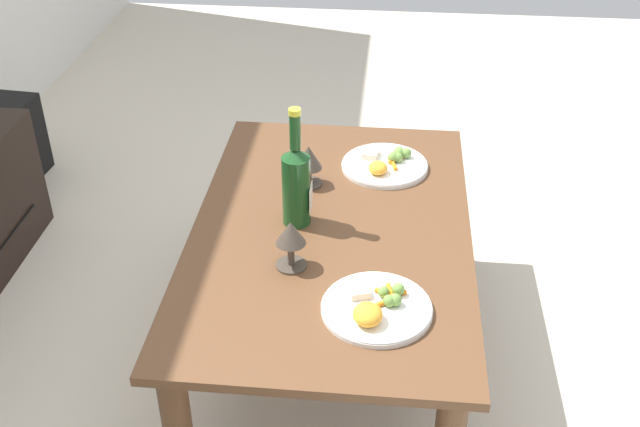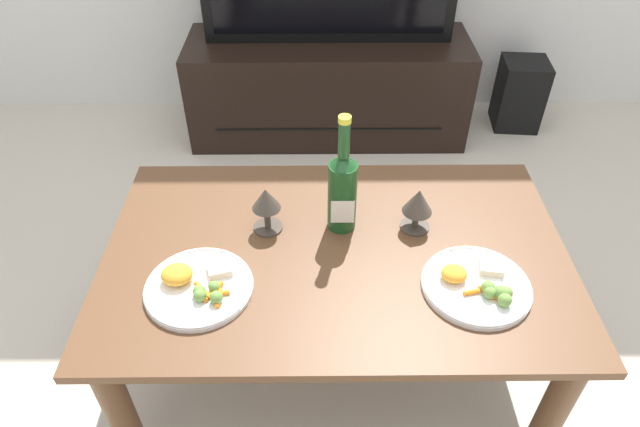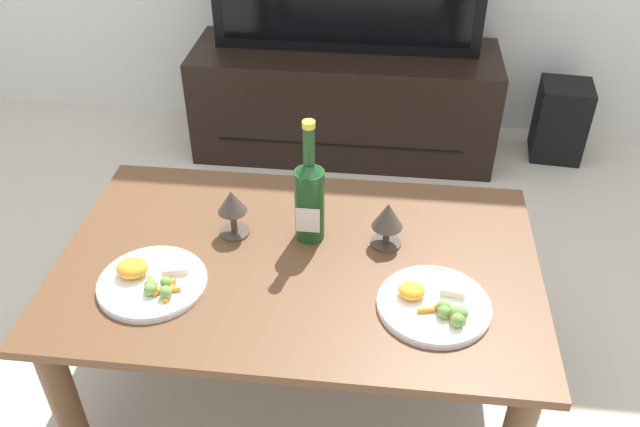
{
  "view_description": "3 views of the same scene",
  "coord_description": "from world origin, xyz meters",
  "px_view_note": "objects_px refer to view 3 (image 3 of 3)",
  "views": [
    {
      "loc": [
        -1.74,
        -0.14,
        1.68
      ],
      "look_at": [
        -0.04,
        0.03,
        0.55
      ],
      "focal_mm": 43.44,
      "sensor_mm": 36.0,
      "label": 1
    },
    {
      "loc": [
        -0.05,
        -1.03,
        1.49
      ],
      "look_at": [
        -0.04,
        0.07,
        0.55
      ],
      "focal_mm": 30.9,
      "sensor_mm": 36.0,
      "label": 2
    },
    {
      "loc": [
        0.2,
        -1.26,
        1.57
      ],
      "look_at": [
        0.05,
        0.09,
        0.56
      ],
      "focal_mm": 37.1,
      "sensor_mm": 36.0,
      "label": 3
    }
  ],
  "objects_px": {
    "dining_table": "(299,282)",
    "wine_bottle": "(309,196)",
    "tv_stand": "(344,102)",
    "goblet_left": "(232,205)",
    "floor_speaker": "(560,121)",
    "goblet_right": "(388,218)",
    "dinner_plate_right": "(435,304)",
    "dinner_plate_left": "(151,280)"
  },
  "relations": [
    {
      "from": "dining_table",
      "to": "tv_stand",
      "type": "distance_m",
      "value": 1.37
    },
    {
      "from": "dinner_plate_left",
      "to": "dinner_plate_right",
      "type": "distance_m",
      "value": 0.68
    },
    {
      "from": "tv_stand",
      "to": "dinner_plate_right",
      "type": "height_order",
      "value": "dinner_plate_right"
    },
    {
      "from": "floor_speaker",
      "to": "goblet_right",
      "type": "distance_m",
      "value": 1.57
    },
    {
      "from": "dining_table",
      "to": "tv_stand",
      "type": "relative_size",
      "value": 0.93
    },
    {
      "from": "tv_stand",
      "to": "goblet_left",
      "type": "relative_size",
      "value": 9.67
    },
    {
      "from": "dining_table",
      "to": "goblet_right",
      "type": "height_order",
      "value": "goblet_right"
    },
    {
      "from": "dining_table",
      "to": "wine_bottle",
      "type": "relative_size",
      "value": 3.53
    },
    {
      "from": "goblet_left",
      "to": "dining_table",
      "type": "bearing_deg",
      "value": -25.31
    },
    {
      "from": "wine_bottle",
      "to": "dinner_plate_left",
      "type": "distance_m",
      "value": 0.44
    },
    {
      "from": "tv_stand",
      "to": "goblet_left",
      "type": "height_order",
      "value": "goblet_left"
    },
    {
      "from": "goblet_right",
      "to": "dinner_plate_right",
      "type": "distance_m",
      "value": 0.26
    },
    {
      "from": "dining_table",
      "to": "goblet_left",
      "type": "bearing_deg",
      "value": 154.69
    },
    {
      "from": "tv_stand",
      "to": "floor_speaker",
      "type": "height_order",
      "value": "tv_stand"
    },
    {
      "from": "floor_speaker",
      "to": "goblet_left",
      "type": "height_order",
      "value": "goblet_left"
    },
    {
      "from": "goblet_left",
      "to": "goblet_right",
      "type": "distance_m",
      "value": 0.4
    },
    {
      "from": "wine_bottle",
      "to": "dinner_plate_right",
      "type": "height_order",
      "value": "wine_bottle"
    },
    {
      "from": "goblet_right",
      "to": "dinner_plate_right",
      "type": "bearing_deg",
      "value": -61.82
    },
    {
      "from": "dining_table",
      "to": "dinner_plate_left",
      "type": "xyz_separation_m",
      "value": [
        -0.34,
        -0.13,
        0.09
      ]
    },
    {
      "from": "goblet_left",
      "to": "dinner_plate_left",
      "type": "height_order",
      "value": "goblet_left"
    },
    {
      "from": "goblet_left",
      "to": "dinner_plate_right",
      "type": "xyz_separation_m",
      "value": [
        0.52,
        -0.22,
        -0.08
      ]
    },
    {
      "from": "tv_stand",
      "to": "dinner_plate_right",
      "type": "xyz_separation_m",
      "value": [
        0.33,
        -1.5,
        0.26
      ]
    },
    {
      "from": "floor_speaker",
      "to": "dinner_plate_right",
      "type": "xyz_separation_m",
      "value": [
        -0.62,
        -1.55,
        0.32
      ]
    },
    {
      "from": "goblet_right",
      "to": "dinner_plate_left",
      "type": "relative_size",
      "value": 0.48
    },
    {
      "from": "dining_table",
      "to": "wine_bottle",
      "type": "distance_m",
      "value": 0.23
    },
    {
      "from": "dinner_plate_right",
      "to": "goblet_left",
      "type": "bearing_deg",
      "value": 156.76
    },
    {
      "from": "tv_stand",
      "to": "dining_table",
      "type": "bearing_deg",
      "value": -90.35
    },
    {
      "from": "goblet_left",
      "to": "goblet_right",
      "type": "height_order",
      "value": "goblet_left"
    },
    {
      "from": "goblet_left",
      "to": "floor_speaker",
      "type": "bearing_deg",
      "value": 49.19
    },
    {
      "from": "dinner_plate_left",
      "to": "dinner_plate_right",
      "type": "height_order",
      "value": "dinner_plate_left"
    },
    {
      "from": "tv_stand",
      "to": "goblet_left",
      "type": "xyz_separation_m",
      "value": [
        -0.19,
        -1.27,
        0.34
      ]
    },
    {
      "from": "wine_bottle",
      "to": "floor_speaker",
      "type": "bearing_deg",
      "value": 54.35
    },
    {
      "from": "dining_table",
      "to": "goblet_right",
      "type": "bearing_deg",
      "value": 21.64
    },
    {
      "from": "floor_speaker",
      "to": "wine_bottle",
      "type": "height_order",
      "value": "wine_bottle"
    },
    {
      "from": "goblet_right",
      "to": "dinner_plate_left",
      "type": "xyz_separation_m",
      "value": [
        -0.56,
        -0.22,
        -0.07
      ]
    },
    {
      "from": "tv_stand",
      "to": "goblet_right",
      "type": "distance_m",
      "value": 1.33
    },
    {
      "from": "dining_table",
      "to": "wine_bottle",
      "type": "xyz_separation_m",
      "value": [
        0.02,
        0.1,
        0.21
      ]
    },
    {
      "from": "floor_speaker",
      "to": "wine_bottle",
      "type": "relative_size",
      "value": 0.99
    },
    {
      "from": "tv_stand",
      "to": "dinner_plate_right",
      "type": "distance_m",
      "value": 1.56
    },
    {
      "from": "wine_bottle",
      "to": "dinner_plate_right",
      "type": "xyz_separation_m",
      "value": [
        0.32,
        -0.23,
        -0.12
      ]
    },
    {
      "from": "tv_stand",
      "to": "floor_speaker",
      "type": "bearing_deg",
      "value": 2.96
    },
    {
      "from": "goblet_left",
      "to": "dinner_plate_right",
      "type": "relative_size",
      "value": 0.5
    }
  ]
}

